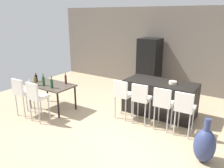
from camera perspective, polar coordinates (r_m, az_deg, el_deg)
The scene contains 19 objects.
ground_plane at distance 5.85m, azimuth 4.89°, elevation -9.57°, with size 10.00×10.00×0.00m, color tan.
back_wall at distance 8.23m, azimuth 15.90°, elevation 8.37°, with size 10.00×0.12×2.90m, color #665B51.
kitchen_island at distance 6.24m, azimuth 12.05°, elevation -3.51°, with size 1.88×0.85×0.92m, color black.
bar_chair_left at distance 5.76m, azimuth 2.66°, elevation -2.38°, with size 0.40×0.40×1.05m.
bar_chair_middle at distance 5.53m, azimuth 7.39°, elevation -3.39°, with size 0.43×0.43×1.05m.
bar_chair_right at distance 5.32m, azimuth 12.89°, elevation -4.53°, with size 0.42×0.42×1.05m.
bar_chair_far at distance 5.19m, azimuth 17.98°, elevation -5.54°, with size 0.41×0.41×1.05m.
dining_table at distance 6.59m, azimuth -15.16°, elevation -0.73°, with size 1.30×0.78×0.74m.
dining_chair_near at distance 6.37m, azimuth -21.95°, elevation -1.72°, with size 0.41×0.41×1.05m.
dining_chair_far at distance 5.92m, azimuth -18.68°, elevation -2.78°, with size 0.40×0.40×1.05m.
wine_bottle_end at distance 6.48m, azimuth -17.01°, elevation 0.72°, with size 0.07×0.07×0.34m.
wine_bottle_left at distance 6.21m, azimuth -15.06°, elevation 0.12°, with size 0.07×0.07×0.33m.
wine_bottle_right at distance 6.60m, azimuth -18.95°, elevation 0.68°, with size 0.07×0.07×0.29m.
wine_bottle_inner at distance 6.49m, azimuth -11.68°, elevation 1.13°, with size 0.06×0.06×0.32m.
wine_bottle_corner at distance 6.93m, azimuth -18.70°, elevation 1.39°, with size 0.08×0.08×0.26m.
wine_glass_middle at distance 6.73m, azimuth -20.23°, elevation 0.95°, with size 0.07×0.07×0.17m.
refrigerator at distance 8.19m, azimuth 9.42°, elevation 4.98°, with size 0.72×0.68×1.84m, color black.
fruit_bowl at distance 5.99m, azimuth 15.19°, elevation 0.36°, with size 0.20×0.20×0.07m, color beige.
floor_vase at distance 4.60m, azimuth 22.46°, elevation -14.13°, with size 0.39×0.39×0.87m.
Camera 1 is at (2.45, -4.61, 2.64)m, focal length 35.97 mm.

